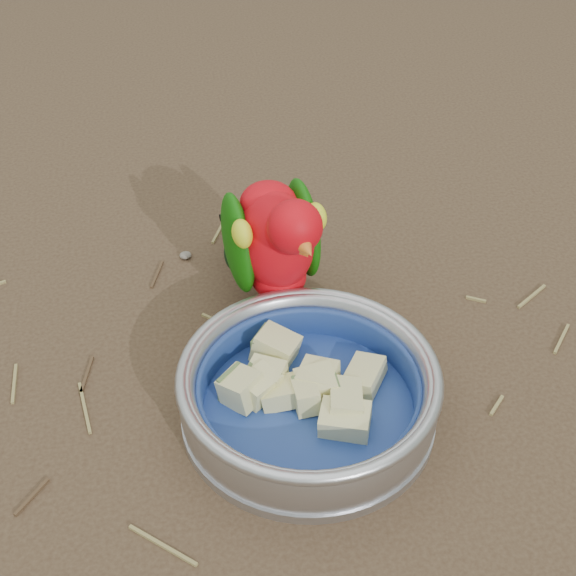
{
  "coord_description": "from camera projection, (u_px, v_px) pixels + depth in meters",
  "views": [
    {
      "loc": [
        0.0,
        -0.46,
        0.58
      ],
      "look_at": [
        0.1,
        0.14,
        0.08
      ],
      "focal_mm": 50.0,
      "sensor_mm": 36.0,
      "label": 1
    }
  ],
  "objects": [
    {
      "name": "ground",
      "position": [
        201.0,
        466.0,
        0.72
      ],
      "size": [
        60.0,
        60.0,
        0.0
      ],
      "primitive_type": "plane",
      "color": "#473424"
    },
    {
      "name": "food_bowl",
      "position": [
        308.0,
        411.0,
        0.76
      ],
      "size": [
        0.24,
        0.24,
        0.02
      ],
      "primitive_type": "cylinder",
      "color": "#B2B2BA",
      "rests_on": "ground"
    },
    {
      "name": "bowl_wall",
      "position": [
        309.0,
        389.0,
        0.74
      ],
      "size": [
        0.24,
        0.24,
        0.04
      ],
      "primitive_type": null,
      "color": "#B2B2BA",
      "rests_on": "food_bowl"
    },
    {
      "name": "fruit_wedges",
      "position": [
        309.0,
        394.0,
        0.74
      ],
      "size": [
        0.14,
        0.14,
        0.03
      ],
      "primitive_type": null,
      "color": "beige",
      "rests_on": "food_bowl"
    },
    {
      "name": "lory_parrot",
      "position": [
        276.0,
        251.0,
        0.82
      ],
      "size": [
        0.14,
        0.22,
        0.17
      ],
      "primitive_type": null,
      "rotation": [
        0.0,
        0.0,
        -2.92
      ],
      "color": "red",
      "rests_on": "ground"
    },
    {
      "name": "ground_debris",
      "position": [
        147.0,
        414.0,
        0.76
      ],
      "size": [
        0.9,
        0.8,
        0.01
      ],
      "primitive_type": null,
      "color": "olive",
      "rests_on": "ground"
    }
  ]
}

